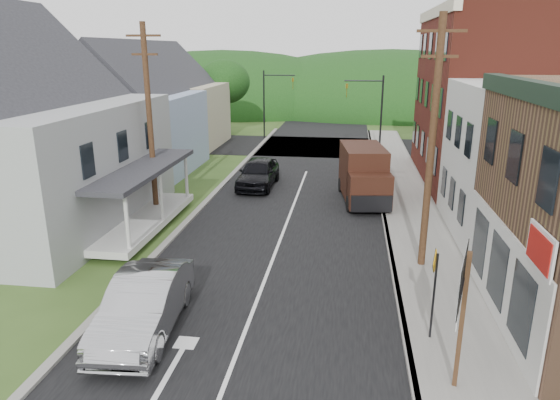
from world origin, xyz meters
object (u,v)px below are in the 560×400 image
at_px(route_sign_cluster, 462,301).
at_px(warning_sign, 434,281).
at_px(delivery_van, 364,175).
at_px(dark_sedan, 258,173).
at_px(silver_sedan, 144,305).

height_order(route_sign_cluster, warning_sign, route_sign_cluster).
bearing_deg(warning_sign, route_sign_cluster, -65.94).
bearing_deg(warning_sign, delivery_van, 113.67).
distance_m(dark_sedan, delivery_van, 6.45).
height_order(silver_sedan, warning_sign, warning_sign).
distance_m(silver_sedan, dark_sedan, 15.95).
relative_size(silver_sedan, delivery_van, 0.93).
xyz_separation_m(delivery_van, route_sign_cluster, (1.86, -15.33, 0.91)).
relative_size(delivery_van, route_sign_cluster, 1.57).
distance_m(dark_sedan, warning_sign, 17.22).
distance_m(delivery_van, route_sign_cluster, 15.47).
xyz_separation_m(silver_sedan, warning_sign, (8.03, 0.56, 1.03)).
bearing_deg(silver_sedan, warning_sign, -0.49).
bearing_deg(warning_sign, dark_sedan, 133.29).
height_order(dark_sedan, route_sign_cluster, route_sign_cluster).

